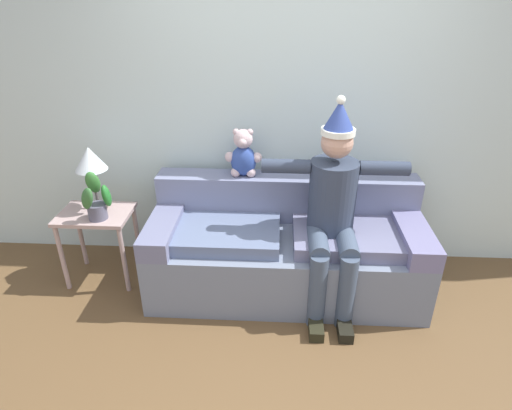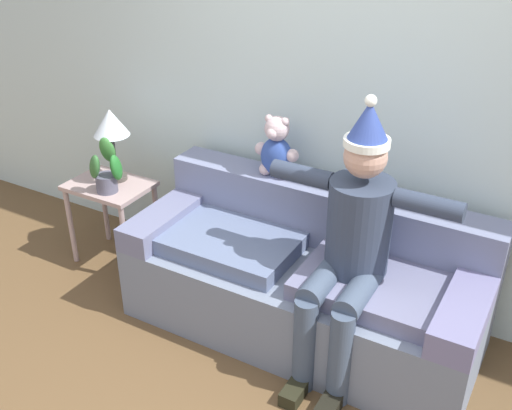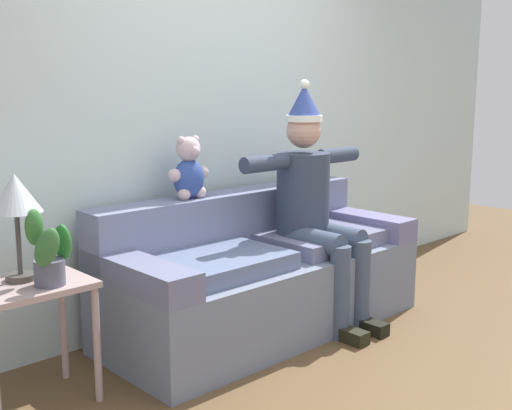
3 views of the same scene
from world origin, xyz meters
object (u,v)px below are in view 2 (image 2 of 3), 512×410
at_px(potted_plant, 106,171).
at_px(teddy_bear, 276,149).
at_px(side_table, 111,198).
at_px(person_seated, 351,241).
at_px(couch, 306,279).
at_px(table_lamp, 111,126).

bearing_deg(potted_plant, teddy_bear, 17.54).
relative_size(side_table, potted_plant, 1.66).
bearing_deg(person_seated, teddy_bear, 147.70).
xyz_separation_m(person_seated, potted_plant, (-1.74, 0.08, -0.04)).
relative_size(couch, side_table, 3.42).
height_order(table_lamp, potted_plant, table_lamp).
distance_m(person_seated, potted_plant, 1.74).
relative_size(teddy_bear, table_lamp, 0.75).
height_order(side_table, table_lamp, table_lamp).
relative_size(table_lamp, potted_plant, 1.39).
height_order(person_seated, side_table, person_seated).
xyz_separation_m(side_table, table_lamp, (0.00, 0.08, 0.50)).
distance_m(table_lamp, potted_plant, 0.30).
xyz_separation_m(person_seated, teddy_bear, (-0.66, 0.42, 0.22)).
xyz_separation_m(side_table, potted_plant, (0.07, -0.08, 0.26)).
relative_size(side_table, table_lamp, 1.19).
distance_m(person_seated, table_lamp, 1.83).
bearing_deg(couch, person_seated, -26.69).
bearing_deg(table_lamp, teddy_bear, 8.76).
relative_size(person_seated, side_table, 2.56).
bearing_deg(teddy_bear, table_lamp, -171.24).
bearing_deg(couch, teddy_bear, 143.08).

